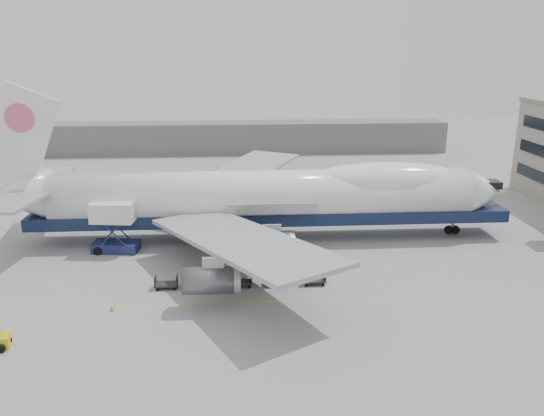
{
  "coord_description": "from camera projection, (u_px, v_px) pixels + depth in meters",
  "views": [
    {
      "loc": [
        -2.99,
        -52.36,
        23.76
      ],
      "look_at": [
        0.77,
        6.0,
        5.85
      ],
      "focal_mm": 35.0,
      "sensor_mm": 36.0,
      "label": 1
    }
  ],
  "objects": [
    {
      "name": "catering_truck",
      "position": [
        114.0,
        224.0,
        63.11
      ],
      "size": [
        5.67,
        4.21,
        6.19
      ],
      "rotation": [
        0.0,
        0.0,
        -0.12
      ],
      "color": "navy",
      "rests_on": "ground"
    },
    {
      "name": "ground",
      "position": [
        268.0,
        276.0,
        57.1
      ],
      "size": [
        260.0,
        260.0,
        0.0
      ],
      "primitive_type": "plane",
      "color": "gray",
      "rests_on": "ground"
    },
    {
      "name": "dolly_1",
      "position": [
        204.0,
        282.0,
        54.36
      ],
      "size": [
        2.3,
        1.35,
        1.3
      ],
      "color": "#2D2D30",
      "rests_on": "ground"
    },
    {
      "name": "dolly_4",
      "position": [
        314.0,
        279.0,
        55.06
      ],
      "size": [
        2.3,
        1.35,
        1.3
      ],
      "color": "#2D2D30",
      "rests_on": "ground"
    },
    {
      "name": "hangar",
      "position": [
        208.0,
        138.0,
        122.26
      ],
      "size": [
        110.0,
        8.0,
        7.0
      ],
      "primitive_type": "cube",
      "color": "slate",
      "rests_on": "ground"
    },
    {
      "name": "dolly_3",
      "position": [
        278.0,
        280.0,
        54.83
      ],
      "size": [
        2.3,
        1.35,
        1.3
      ],
      "color": "#2D2D30",
      "rests_on": "ground"
    },
    {
      "name": "airliner",
      "position": [
        268.0,
        196.0,
        66.95
      ],
      "size": [
        67.0,
        55.3,
        19.98
      ],
      "color": "white",
      "rests_on": "ground"
    },
    {
      "name": "dolly_0",
      "position": [
        166.0,
        283.0,
        54.12
      ],
      "size": [
        2.3,
        1.35,
        1.3
      ],
      "color": "#2D2D30",
      "rests_on": "ground"
    },
    {
      "name": "apron_line",
      "position": [
        272.0,
        302.0,
        51.38
      ],
      "size": [
        60.0,
        0.15,
        0.01
      ],
      "primitive_type": "cube",
      "color": "gold",
      "rests_on": "ground"
    },
    {
      "name": "traffic_cone",
      "position": [
        112.0,
        308.0,
        49.57
      ],
      "size": [
        0.37,
        0.37,
        0.55
      ],
      "rotation": [
        0.0,
        0.0,
        0.07
      ],
      "color": "#E7580C",
      "rests_on": "ground"
    },
    {
      "name": "dolly_2",
      "position": [
        241.0,
        281.0,
        54.59
      ],
      "size": [
        2.3,
        1.35,
        1.3
      ],
      "color": "#2D2D30",
      "rests_on": "ground"
    }
  ]
}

